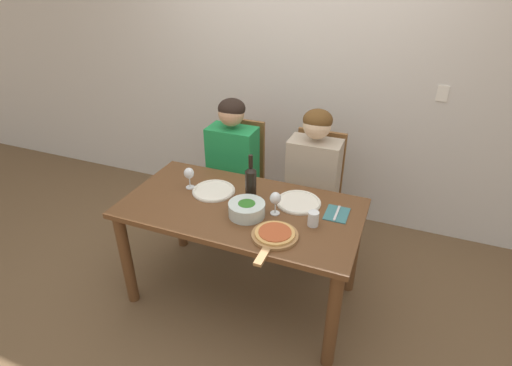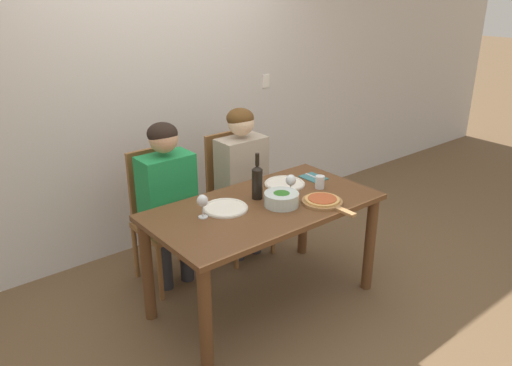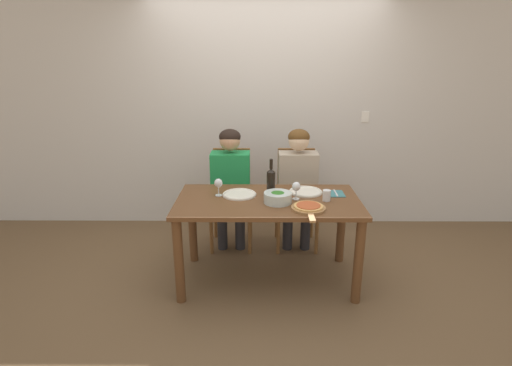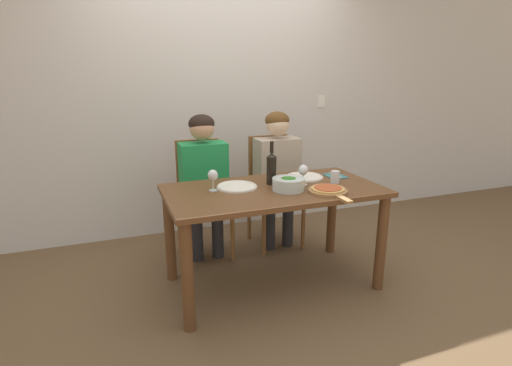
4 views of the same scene
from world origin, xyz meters
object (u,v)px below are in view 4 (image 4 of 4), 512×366
Objects in this scene: wine_bottle at (271,168)px; fork_on_napkin at (335,176)px; wine_glass_left at (213,176)px; wine_glass_right at (304,171)px; dinner_plate_right at (304,177)px; person_woman at (204,174)px; broccoli_bowl at (288,184)px; chair_left at (202,195)px; person_man at (278,167)px; chair_right at (272,188)px; pizza_on_board at (329,190)px; dinner_plate_left at (237,187)px; water_tumbler at (335,177)px.

wine_bottle is 1.76× the size of fork_on_napkin.
wine_glass_left and wine_glass_right have the same top height.
person_woman is at bearing 146.22° from dinner_plate_right.
wine_bottle is at bearing 104.99° from broccoli_bowl.
fork_on_napkin is at bearing -27.64° from person_woman.
dinner_plate_right is at bearing -40.03° from chair_left.
person_woman and person_man have the same top height.
wine_bottle reaches higher than chair_right.
dinner_plate_right is (0.69, -0.58, 0.24)m from chair_left.
person_man is 3.00× the size of pizza_on_board.
person_woman is at bearing 101.90° from dinner_plate_left.
wine_bottle is 1.09× the size of dinner_plate_right.
pizza_on_board is at bearing -30.85° from dinner_plate_left.
water_tumbler is at bearing -43.02° from chair_left.
broccoli_bowl reaches higher than water_tumbler.
wine_bottle is 2.10× the size of wine_glass_right.
dinner_plate_left is 0.58m from dinner_plate_right.
chair_left is 0.70m from dinner_plate_left.
chair_left is 3.42× the size of dinner_plate_left.
broccoli_bowl is at bearing -29.17° from dinner_plate_left.
wine_bottle is at bearing -53.94° from person_woman.
wine_bottle is (-0.28, -0.52, 0.14)m from person_man.
wine_glass_right is (0.21, -0.11, -0.02)m from wine_bottle.
dinner_plate_right is (0.26, 0.25, -0.04)m from broccoli_bowl.
wine_glass_right is (-0.08, 0.23, 0.09)m from pizza_on_board.
pizza_on_board is (-0.02, -0.40, 0.01)m from dinner_plate_right.
fork_on_napkin is at bearing 3.00° from wine_bottle.
person_man reaches higher than fork_on_napkin.
fork_on_napkin is at bearing -7.71° from dinner_plate_right.
dinner_plate_left is 0.74m from water_tumbler.
wine_glass_right is at bearing -96.82° from person_man.
person_woman is at bearing -90.00° from chair_left.
person_woman reaches higher than chair_left.
dinner_plate_left is 1.92× the size of wine_glass_left.
wine_glass_right reaches higher than dinner_plate_left.
dinner_plate_left is at bearing -130.26° from chair_right.
dinner_plate_left and dinner_plate_right have the same top height.
dinner_plate_left is at bearing 3.39° from wine_glass_left.
water_tumbler is (0.25, -0.03, -0.06)m from wine_glass_right.
chair_right is 0.63m from dinner_plate_right.
wine_glass_left is (-0.75, -0.08, 0.10)m from dinner_plate_right.
person_woman is at bearing 121.26° from broccoli_bowl.
broccoli_bowl is 2.49× the size of water_tumbler.
person_man reaches higher than dinner_plate_left.
wine_glass_right reaches higher than pizza_on_board.
wine_glass_left is at bearing -96.74° from person_woman.
person_woman reaches higher than fork_on_napkin.
wine_glass_left reaches higher than water_tumbler.
wine_bottle is at bearing -168.13° from dinner_plate_right.
wine_bottle is 0.29m from dinner_plate_left.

